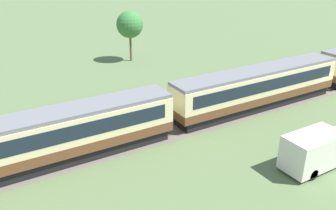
{
  "coord_description": "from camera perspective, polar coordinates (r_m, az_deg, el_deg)",
  "views": [
    {
      "loc": [
        -33.22,
        -23.21,
        14.58
      ],
      "look_at": [
        -18.18,
        2.28,
        1.66
      ],
      "focal_mm": 38.0,
      "sensor_mm": 36.0,
      "label": 1
    }
  ],
  "objects": [
    {
      "name": "ground_plane",
      "position": [
        43.07,
        22.99,
        1.85
      ],
      "size": [
        600.0,
        600.0,
        0.0
      ],
      "primitive_type": "plane",
      "color": "#566B42"
    },
    {
      "name": "passenger_train",
      "position": [
        30.45,
        0.75,
        -0.3
      ],
      "size": [
        80.24,
        2.98,
        4.06
      ],
      "color": "brown",
      "rests_on": "ground_plane"
    },
    {
      "name": "railway_track",
      "position": [
        29.28,
        -8.7,
        -6.56
      ],
      "size": [
        123.48,
        3.6,
        0.04
      ],
      "color": "#665B51",
      "rests_on": "ground_plane"
    },
    {
      "name": "delivery_truck_cream",
      "position": [
        28.03,
        22.99,
        -6.57
      ],
      "size": [
        6.29,
        2.29,
        2.76
      ],
      "color": "beige",
      "rests_on": "ground_plane"
    },
    {
      "name": "yard_tree_1",
      "position": [
        50.56,
        -6.16,
        12.69
      ],
      "size": [
        3.71,
        3.71,
        7.02
      ],
      "color": "brown",
      "rests_on": "ground_plane"
    }
  ]
}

